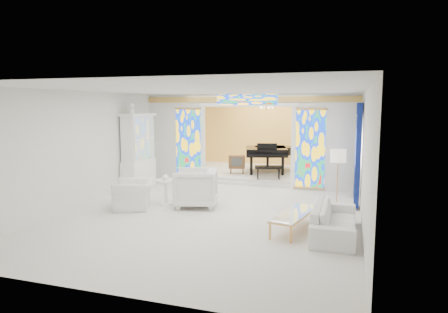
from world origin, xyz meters
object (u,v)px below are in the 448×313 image
(coffee_table, at_px, (295,214))
(tv_console, at_px, (237,162))
(grand_piano, at_px, (270,151))
(armchair_right, at_px, (196,188))
(armchair_left, at_px, (134,194))
(china_cabinet, at_px, (138,152))
(sofa, at_px, (334,220))

(coffee_table, bearing_deg, tv_console, 117.38)
(coffee_table, xyz_separation_m, grand_piano, (-1.79, 6.28, 0.58))
(armchair_right, bearing_deg, armchair_left, -82.82)
(armchair_right, height_order, coffee_table, armchair_right)
(grand_piano, bearing_deg, coffee_table, -89.04)
(armchair_left, bearing_deg, china_cabinet, -175.81)
(china_cabinet, bearing_deg, grand_piano, 43.65)
(grand_piano, relative_size, tv_console, 4.65)
(armchair_left, distance_m, grand_piano, 6.18)
(china_cabinet, relative_size, sofa, 1.27)
(armchair_right, bearing_deg, sofa, 54.82)
(coffee_table, xyz_separation_m, tv_console, (-2.81, 5.42, 0.26))
(grand_piano, bearing_deg, tv_console, -154.74)
(armchair_left, bearing_deg, armchair_right, 89.62)
(coffee_table, distance_m, grand_piano, 6.56)
(china_cabinet, distance_m, armchair_right, 3.16)
(china_cabinet, relative_size, coffee_table, 1.52)
(armchair_left, height_order, grand_piano, grand_piano)
(armchair_right, bearing_deg, tv_console, 165.83)
(tv_console, bearing_deg, sofa, -67.88)
(china_cabinet, xyz_separation_m, armchair_left, (1.14, -2.26, -0.82))
(china_cabinet, bearing_deg, coffee_table, -28.34)
(china_cabinet, bearing_deg, armchair_right, -32.37)
(armchair_right, bearing_deg, grand_piano, 154.27)
(china_cabinet, relative_size, grand_piano, 0.89)
(coffee_table, relative_size, tv_console, 2.72)
(armchair_right, relative_size, grand_piano, 0.36)
(armchair_left, xyz_separation_m, tv_console, (1.40, 4.79, 0.25))
(china_cabinet, distance_m, coffee_table, 6.14)
(sofa, bearing_deg, armchair_right, 70.00)
(armchair_left, xyz_separation_m, coffee_table, (4.21, -0.63, -0.00))
(tv_console, bearing_deg, grand_piano, 28.94)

